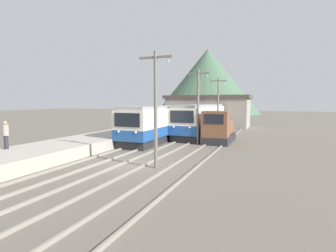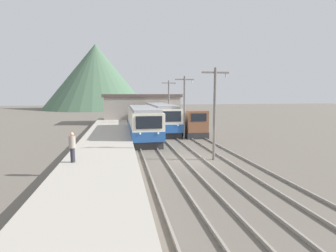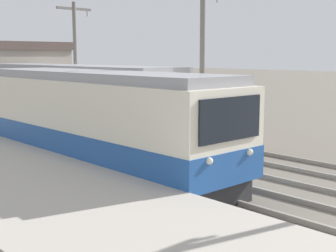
# 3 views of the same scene
# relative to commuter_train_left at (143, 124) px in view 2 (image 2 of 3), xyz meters

# --- Properties ---
(ground_plane) EXTENTS (200.00, 200.00, 0.00)m
(ground_plane) POSITION_rel_commuter_train_left_xyz_m (2.60, -9.77, -1.60)
(ground_plane) COLOR #665E54
(platform_left) EXTENTS (4.50, 54.00, 0.84)m
(platform_left) POSITION_rel_commuter_train_left_xyz_m (-3.65, -9.77, -1.19)
(platform_left) COLOR #ADA599
(platform_left) RESTS_ON ground
(track_left) EXTENTS (1.54, 60.00, 0.14)m
(track_left) POSITION_rel_commuter_train_left_xyz_m (-0.00, -9.77, -1.53)
(track_left) COLOR gray
(track_left) RESTS_ON ground
(track_center) EXTENTS (1.54, 60.00, 0.14)m
(track_center) POSITION_rel_commuter_train_left_xyz_m (2.80, -9.77, -1.53)
(track_center) COLOR gray
(track_center) RESTS_ON ground
(track_right) EXTENTS (1.54, 60.00, 0.14)m
(track_right) POSITION_rel_commuter_train_left_xyz_m (5.80, -9.77, -1.53)
(track_right) COLOR gray
(track_right) RESTS_ON ground
(commuter_train_left) EXTENTS (2.84, 11.82, 3.43)m
(commuter_train_left) POSITION_rel_commuter_train_left_xyz_m (0.00, 0.00, 0.00)
(commuter_train_left) COLOR #28282B
(commuter_train_left) RESTS_ON ground
(commuter_train_center) EXTENTS (2.84, 13.90, 3.51)m
(commuter_train_center) POSITION_rel_commuter_train_left_xyz_m (2.80, 5.95, 0.03)
(commuter_train_center) COLOR #28282B
(commuter_train_center) RESTS_ON ground
(shunting_locomotive) EXTENTS (2.40, 5.41, 3.00)m
(shunting_locomotive) POSITION_rel_commuter_train_left_xyz_m (5.80, 1.19, -0.40)
(shunting_locomotive) COLOR #28282B
(shunting_locomotive) RESTS_ON ground
(catenary_mast_near) EXTENTS (2.00, 0.20, 6.66)m
(catenary_mast_near) POSITION_rel_commuter_train_left_xyz_m (4.31, -9.86, 2.04)
(catenary_mast_near) COLOR slate
(catenary_mast_near) RESTS_ON ground
(catenary_mast_mid) EXTENTS (2.00, 0.20, 6.66)m
(catenary_mast_mid) POSITION_rel_commuter_train_left_xyz_m (4.31, -0.86, 2.04)
(catenary_mast_mid) COLOR slate
(catenary_mast_mid) RESTS_ON ground
(catenary_mast_far) EXTENTS (2.00, 0.20, 6.66)m
(catenary_mast_far) POSITION_rel_commuter_train_left_xyz_m (4.31, 8.15, 2.04)
(catenary_mast_far) COLOR slate
(catenary_mast_far) RESTS_ON ground
(person_on_platform) EXTENTS (0.38, 0.38, 1.78)m
(person_on_platform) POSITION_rel_commuter_train_left_xyz_m (-5.16, -12.03, 0.20)
(person_on_platform) COLOR #282833
(person_on_platform) RESTS_ON platform_left
(station_building) EXTENTS (12.60, 6.30, 4.78)m
(station_building) POSITION_rel_commuter_train_left_xyz_m (1.17, 16.23, 0.81)
(station_building) COLOR gray
(station_building) RESTS_ON ground
(mountain_backdrop) EXTENTS (33.48, 33.48, 20.71)m
(mountain_backdrop) POSITION_rel_commuter_train_left_xyz_m (-9.79, 60.92, 8.75)
(mountain_backdrop) COLOR #47664C
(mountain_backdrop) RESTS_ON ground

